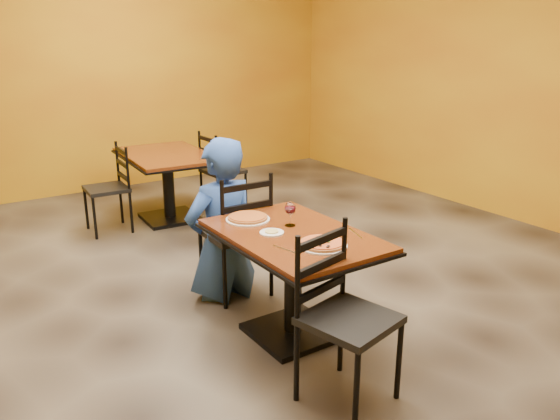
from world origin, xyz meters
TOP-DOWN VIEW (x-y plane):
  - floor at (0.00, 0.00)m, footprint 7.00×8.00m
  - wall_back at (0.00, 4.00)m, footprint 7.00×0.01m
  - wall_right at (3.50, 0.00)m, footprint 0.01×8.00m
  - table_main at (0.00, -0.50)m, footprint 0.83×1.23m
  - table_second at (0.30, 2.32)m, footprint 0.95×1.34m
  - chair_main_near at (-0.16, -1.26)m, footprint 0.54×0.54m
  - chair_main_far at (0.01, 0.30)m, footprint 0.46×0.46m
  - chair_second_left at (-0.38, 2.32)m, footprint 0.43×0.43m
  - chair_second_right at (0.98, 2.32)m, footprint 0.44×0.44m
  - diner at (-0.10, 0.33)m, footprint 0.66×0.46m
  - plate_main at (0.01, -0.80)m, footprint 0.31×0.31m
  - pizza_main at (0.01, -0.80)m, footprint 0.28×0.28m
  - plate_far at (-0.11, -0.10)m, footprint 0.31×0.31m
  - pizza_far at (-0.11, -0.10)m, footprint 0.28×0.28m
  - side_plate at (-0.12, -0.43)m, footprint 0.16×0.16m
  - dip at (-0.12, -0.43)m, footprint 0.09×0.09m
  - wine_glass at (0.06, -0.37)m, footprint 0.08×0.08m
  - fork at (-0.22, -0.71)m, footprint 0.06×0.19m
  - knife at (0.33, -0.73)m, footprint 0.08×0.20m

SIDE VIEW (x-z plane):
  - floor at x=0.00m, z-range -0.01..0.01m
  - chair_second_left at x=-0.38m, z-range 0.00..0.91m
  - chair_second_right at x=0.98m, z-range 0.00..0.92m
  - chair_main_near at x=-0.16m, z-range 0.00..1.00m
  - chair_main_far at x=0.01m, z-range 0.00..1.01m
  - table_main at x=0.00m, z-range 0.18..0.93m
  - table_second at x=0.30m, z-range 0.18..0.93m
  - diner at x=-0.10m, z-range 0.00..1.27m
  - fork at x=-0.22m, z-range 0.75..0.75m
  - knife at x=0.33m, z-range 0.75..0.75m
  - plate_main at x=0.01m, z-range 0.75..0.76m
  - plate_far at x=-0.11m, z-range 0.75..0.76m
  - side_plate at x=-0.12m, z-range 0.75..0.76m
  - dip at x=-0.12m, z-range 0.76..0.77m
  - pizza_main at x=0.01m, z-range 0.76..0.78m
  - pizza_far at x=-0.11m, z-range 0.76..0.78m
  - wine_glass at x=0.06m, z-range 0.75..0.93m
  - wall_back at x=0.00m, z-range 0.00..3.00m
  - wall_right at x=3.50m, z-range 0.00..3.00m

